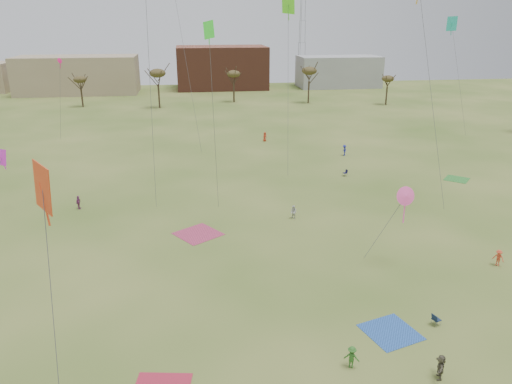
{
  "coord_description": "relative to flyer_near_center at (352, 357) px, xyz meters",
  "views": [
    {
      "loc": [
        -5.59,
        -27.68,
        19.86
      ],
      "look_at": [
        0.0,
        12.0,
        5.5
      ],
      "focal_mm": 34.23,
      "sensor_mm": 36.0,
      "label": 1
    }
  ],
  "objects": [
    {
      "name": "flyer_mid_b",
      "position": [
        16.43,
        10.62,
        0.0
      ],
      "size": [
        0.98,
        1.06,
        1.44
      ],
      "primitive_type": "imported",
      "rotation": [
        0.0,
        0.0,
        5.35
      ],
      "color": "#CE4226",
      "rests_on": "ground"
    },
    {
      "name": "building_tan",
      "position": [
        -38.45,
        119.6,
        4.28
      ],
      "size": [
        32.0,
        14.0,
        10.0
      ],
      "primitive_type": "cube",
      "color": "#937F60",
      "rests_on": "ground"
    },
    {
      "name": "building_brick",
      "position": [
        1.55,
        124.6,
        5.28
      ],
      "size": [
        26.0,
        16.0,
        12.0
      ],
      "primitive_type": "cube",
      "color": "brown",
      "rests_on": "ground"
    },
    {
      "name": "blanket_blue",
      "position": [
        3.74,
        2.95,
        -0.72
      ],
      "size": [
        4.07,
        4.07,
        0.03
      ],
      "primitive_type": "cube",
      "rotation": [
        0.0,
        0.0,
        1.86
      ],
      "color": "#2653A7",
      "rests_on": "ground"
    },
    {
      "name": "flyer_far_b",
      "position": [
        3.75,
        57.04,
        0.07
      ],
      "size": [
        0.92,
        0.86,
        1.58
      ],
      "primitive_type": "imported",
      "rotation": [
        0.0,
        0.0,
        0.63
      ],
      "color": "#B5351F",
      "rests_on": "ground"
    },
    {
      "name": "ground",
      "position": [
        -3.45,
        4.6,
        -0.72
      ],
      "size": [
        260.0,
        260.0,
        0.0
      ],
      "primitive_type": "plane",
      "color": "#38571B",
      "rests_on": "ground"
    },
    {
      "name": "tree_line",
      "position": [
        -6.3,
        83.73,
        6.37
      ],
      "size": [
        117.44,
        49.32,
        8.91
      ],
      "color": "#3A2B1E",
      "rests_on": "ground"
    },
    {
      "name": "blanket_plum",
      "position": [
        -8.59,
        20.57,
        -0.72
      ],
      "size": [
        5.25,
        5.25,
        0.03
      ],
      "primitive_type": "cube",
      "rotation": [
        0.0,
        0.0,
        2.17
      ],
      "color": "#A83355",
      "rests_on": "ground"
    },
    {
      "name": "camp_chair_right",
      "position": [
        11.29,
        36.4,
        -0.46
      ],
      "size": [
        0.64,
        0.61,
        0.87
      ],
      "rotation": [
        0.0,
        0.0,
        4.93
      ],
      "color": "black",
      "rests_on": "ground"
    },
    {
      "name": "radio_tower",
      "position": [
        26.55,
        129.6,
        18.49
      ],
      "size": [
        1.51,
        1.72,
        41.0
      ],
      "color": "#9EA3A8",
      "rests_on": "ground"
    },
    {
      "name": "spectator_mid_e",
      "position": [
        1.42,
        23.06,
        0.0
      ],
      "size": [
        0.87,
        0.89,
        1.44
      ],
      "primitive_type": "imported",
      "rotation": [
        0.0,
        0.0,
        5.39
      ],
      "color": "silver",
      "rests_on": "ground"
    },
    {
      "name": "blanket_olive",
      "position": [
        25.31,
        33.05,
        -0.72
      ],
      "size": [
        3.94,
        3.94,
        0.03
      ],
      "primitive_type": "cube",
      "rotation": [
        0.0,
        0.0,
        2.41
      ],
      "color": "#2F802E",
      "rests_on": "ground"
    },
    {
      "name": "flyer_far_c",
      "position": [
        14.33,
        46.36,
        0.1
      ],
      "size": [
        0.61,
        1.06,
        1.64
      ],
      "primitive_type": "imported",
      "rotation": [
        0.0,
        0.0,
        4.71
      ],
      "color": "navy",
      "rests_on": "ground"
    },
    {
      "name": "flyer_near_center",
      "position": [
        0.0,
        0.0,
        0.0
      ],
      "size": [
        1.07,
        0.91,
        1.44
      ],
      "primitive_type": "imported",
      "rotation": [
        0.0,
        0.0,
        2.65
      ],
      "color": "#2B6220",
      "rests_on": "ground"
    },
    {
      "name": "building_grey",
      "position": [
        36.55,
        122.6,
        3.78
      ],
      "size": [
        24.0,
        12.0,
        9.0
      ],
      "primitive_type": "cube",
      "color": "gray",
      "rests_on": "ground"
    },
    {
      "name": "spectator_fore_c",
      "position": [
        4.79,
        -1.63,
        0.07
      ],
      "size": [
        1.04,
        1.52,
        1.57
      ],
      "primitive_type": "imported",
      "rotation": [
        0.0,
        0.0,
        4.28
      ],
      "color": "#4E4837",
      "rests_on": "ground"
    },
    {
      "name": "camp_chair_center",
      "position": [
        7.13,
        3.32,
        -0.46
      ],
      "size": [
        0.67,
        0.64,
        0.87
      ],
      "rotation": [
        0.0,
        0.0,
        1.88
      ],
      "color": "#15233B",
      "rests_on": "ground"
    },
    {
      "name": "spectator_mid_d",
      "position": [
        -21.38,
        29.08,
        0.04
      ],
      "size": [
        0.6,
        0.96,
        1.52
      ],
      "primitive_type": "imported",
      "rotation": [
        0.0,
        0.0,
        1.3
      ],
      "color": "#883873",
      "rests_on": "ground"
    }
  ]
}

